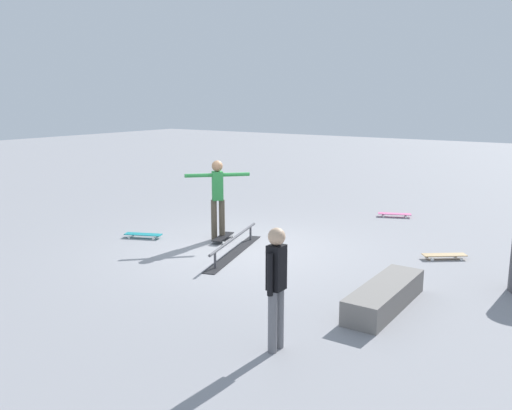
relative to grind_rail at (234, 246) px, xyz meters
The scene contains 9 objects.
ground_plane 0.38m from the grind_rail, behind, with size 60.00×60.00×0.00m, color gray.
grind_rail is the anchor object (origin of this frame).
skate_ledge 3.50m from the grind_rail, 73.94° to the left, with size 1.90×0.51×0.35m, color gray.
skater_main 1.38m from the grind_rail, 125.55° to the right, with size 1.00×1.00×1.67m.
skateboard_main 0.97m from the grind_rail, 129.34° to the right, with size 0.82×0.41×0.09m.
bystander_black_shirt 4.09m from the grind_rail, 43.38° to the left, with size 0.33×0.20×1.48m.
loose_skateboard_natural 3.91m from the grind_rail, 118.64° to the left, with size 0.64×0.76×0.09m.
loose_skateboard_teal 2.28m from the grind_rail, 85.60° to the right, with size 0.50×0.81×0.09m.
loose_skateboard_pink 5.01m from the grind_rail, 163.34° to the left, with size 0.49×0.82×0.09m.
Camera 1 is at (8.24, 5.83, 2.92)m, focal length 37.36 mm.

